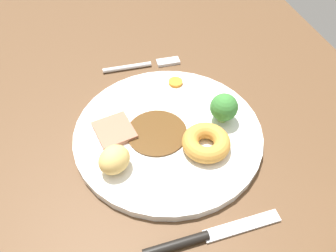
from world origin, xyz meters
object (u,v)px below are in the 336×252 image
at_px(meat_slice_main, 114,131).
at_px(carrot_coin_front, 176,82).
at_px(fork, 144,65).
at_px(roast_potato_left, 114,160).
at_px(dinner_plate, 168,133).
at_px(knife, 201,237).
at_px(yorkshire_pudding, 206,143).
at_px(broccoli_floret, 224,108).

xyz_separation_m(meat_slice_main, carrot_coin_front, (-0.09, 0.12, -0.00)).
xyz_separation_m(meat_slice_main, fork, (-0.17, 0.08, -0.01)).
distance_m(roast_potato_left, fork, 0.26).
bearing_deg(dinner_plate, meat_slice_main, -102.24).
bearing_deg(knife, yorkshire_pudding, 66.85).
bearing_deg(fork, carrot_coin_front, -62.07).
relative_size(dinner_plate, broccoli_floret, 5.94).
relative_size(yorkshire_pudding, roast_potato_left, 1.53).
bearing_deg(meat_slice_main, fork, 153.49).
bearing_deg(roast_potato_left, fork, 158.55).
distance_m(meat_slice_main, yorkshire_pudding, 0.14).
height_order(meat_slice_main, yorkshire_pudding, yorkshire_pudding).
relative_size(yorkshire_pudding, broccoli_floret, 1.45).
height_order(yorkshire_pudding, fork, yorkshire_pudding).
bearing_deg(broccoli_floret, meat_slice_main, -96.00).
xyz_separation_m(meat_slice_main, knife, (0.19, 0.08, -0.01)).
relative_size(meat_slice_main, broccoli_floret, 1.20).
relative_size(meat_slice_main, carrot_coin_front, 2.37).
xyz_separation_m(dinner_plate, roast_potato_left, (0.05, -0.09, 0.03)).
xyz_separation_m(dinner_plate, knife, (0.18, -0.00, -0.00)).
bearing_deg(carrot_coin_front, meat_slice_main, -54.94).
bearing_deg(dinner_plate, broccoli_floret, 89.78).
bearing_deg(carrot_coin_front, yorkshire_pudding, 1.14).
relative_size(carrot_coin_front, broccoli_floret, 0.51).
relative_size(dinner_plate, fork, 1.95).
height_order(carrot_coin_front, knife, carrot_coin_front).
bearing_deg(yorkshire_pudding, roast_potato_left, -89.64).
xyz_separation_m(fork, knife, (0.36, -0.01, 0.00)).
height_order(yorkshire_pudding, broccoli_floret, broccoli_floret).
height_order(roast_potato_left, broccoli_floret, broccoli_floret).
bearing_deg(dinner_plate, fork, 179.52).
height_order(dinner_plate, broccoli_floret, broccoli_floret).
height_order(carrot_coin_front, broccoli_floret, broccoli_floret).
relative_size(broccoli_floret, fork, 0.33).
xyz_separation_m(roast_potato_left, carrot_coin_front, (-0.16, 0.13, -0.02)).
bearing_deg(meat_slice_main, yorkshire_pudding, 62.38).
height_order(meat_slice_main, broccoli_floret, broccoli_floret).
distance_m(broccoli_floret, knife, 0.20).
height_order(dinner_plate, meat_slice_main, meat_slice_main).
xyz_separation_m(meat_slice_main, yorkshire_pudding, (0.07, 0.13, 0.01)).
xyz_separation_m(dinner_plate, broccoli_floret, (0.00, 0.09, 0.03)).
relative_size(fork, knife, 0.82).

